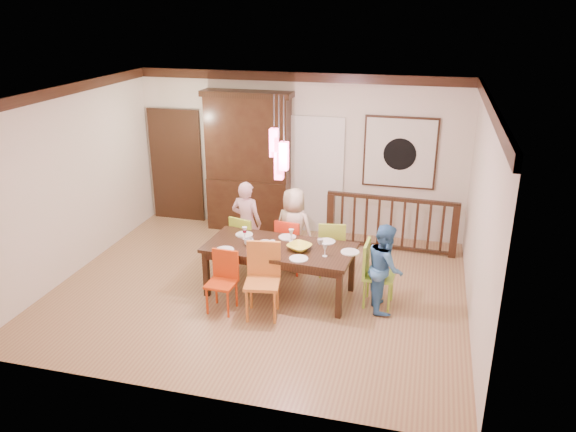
% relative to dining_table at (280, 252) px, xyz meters
% --- Properties ---
extents(floor, '(6.00, 6.00, 0.00)m').
position_rel_dining_table_xyz_m(floor, '(-0.33, 0.03, -0.67)').
color(floor, '#976849').
rests_on(floor, ground).
extents(ceiling, '(6.00, 6.00, 0.00)m').
position_rel_dining_table_xyz_m(ceiling, '(-0.33, 0.03, 2.23)').
color(ceiling, white).
rests_on(ceiling, wall_back).
extents(wall_back, '(6.00, 0.00, 6.00)m').
position_rel_dining_table_xyz_m(wall_back, '(-0.33, 2.53, 0.78)').
color(wall_back, beige).
rests_on(wall_back, floor).
extents(wall_left, '(0.00, 5.00, 5.00)m').
position_rel_dining_table_xyz_m(wall_left, '(-3.33, 0.03, 0.78)').
color(wall_left, beige).
rests_on(wall_left, floor).
extents(wall_right, '(0.00, 5.00, 5.00)m').
position_rel_dining_table_xyz_m(wall_right, '(2.67, 0.03, 0.78)').
color(wall_right, beige).
rests_on(wall_right, floor).
extents(crown_molding, '(6.00, 5.00, 0.16)m').
position_rel_dining_table_xyz_m(crown_molding, '(-0.33, 0.03, 2.15)').
color(crown_molding, black).
rests_on(crown_molding, wall_back).
extents(panel_door, '(1.04, 0.07, 2.24)m').
position_rel_dining_table_xyz_m(panel_door, '(-2.73, 2.48, 0.38)').
color(panel_door, black).
rests_on(panel_door, wall_back).
extents(white_doorway, '(0.97, 0.05, 2.22)m').
position_rel_dining_table_xyz_m(white_doorway, '(0.02, 2.49, 0.38)').
color(white_doorway, silver).
rests_on(white_doorway, wall_back).
extents(painting, '(1.25, 0.06, 1.25)m').
position_rel_dining_table_xyz_m(painting, '(1.47, 2.49, 0.93)').
color(painting, black).
rests_on(painting, wall_back).
extents(pendant_cluster, '(0.27, 0.21, 1.14)m').
position_rel_dining_table_xyz_m(pendant_cluster, '(0.00, -0.00, 1.44)').
color(pendant_cluster, '#FF4C80').
rests_on(pendant_cluster, ceiling).
extents(dining_table, '(2.19, 1.11, 0.75)m').
position_rel_dining_table_xyz_m(dining_table, '(0.00, 0.00, 0.00)').
color(dining_table, black).
rests_on(dining_table, floor).
extents(chair_far_left, '(0.50, 0.50, 0.89)m').
position_rel_dining_table_xyz_m(chair_far_left, '(-0.73, 0.71, -0.16)').
color(chair_far_left, '#A2C62E').
rests_on(chair_far_left, floor).
extents(chair_far_mid, '(0.45, 0.45, 0.90)m').
position_rel_dining_table_xyz_m(chair_far_mid, '(-0.02, 0.76, -0.15)').
color(chair_far_mid, red).
rests_on(chair_far_mid, floor).
extents(chair_far_right, '(0.47, 0.47, 0.91)m').
position_rel_dining_table_xyz_m(chair_far_right, '(0.62, 0.81, -0.14)').
color(chair_far_right, '#9DB231').
rests_on(chair_far_right, floor).
extents(chair_near_left, '(0.40, 0.40, 0.85)m').
position_rel_dining_table_xyz_m(chair_near_left, '(-0.65, -0.68, -0.18)').
color(chair_near_left, '#C63C0F').
rests_on(chair_near_left, floor).
extents(chair_near_mid, '(0.53, 0.53, 1.02)m').
position_rel_dining_table_xyz_m(chair_near_mid, '(-0.06, -0.68, -0.08)').
color(chair_near_mid, orange).
rests_on(chair_near_mid, floor).
extents(chair_end_right, '(0.44, 0.44, 0.94)m').
position_rel_dining_table_xyz_m(chair_end_right, '(1.43, 0.02, -0.13)').
color(chair_end_right, '#9FCF3A').
rests_on(chair_end_right, floor).
extents(china_hutch, '(1.63, 0.46, 2.58)m').
position_rel_dining_table_xyz_m(china_hutch, '(-1.22, 2.33, 0.62)').
color(china_hutch, black).
rests_on(china_hutch, floor).
extents(balustrade, '(2.23, 0.17, 0.96)m').
position_rel_dining_table_xyz_m(balustrade, '(1.43, 1.98, -0.17)').
color(balustrade, black).
rests_on(balustrade, floor).
extents(person_far_left, '(0.54, 0.38, 1.38)m').
position_rel_dining_table_xyz_m(person_far_left, '(-0.80, 0.90, 0.03)').
color(person_far_left, '#FFC2D5').
rests_on(person_far_left, floor).
extents(person_far_mid, '(0.74, 0.57, 1.34)m').
position_rel_dining_table_xyz_m(person_far_mid, '(-0.01, 0.88, 0.00)').
color(person_far_mid, beige).
rests_on(person_far_mid, floor).
extents(person_end_right, '(0.61, 0.71, 1.25)m').
position_rel_dining_table_xyz_m(person_end_right, '(1.51, -0.06, -0.04)').
color(person_end_right, '#437DBB').
rests_on(person_end_right, floor).
extents(serving_bowl, '(0.43, 0.43, 0.08)m').
position_rel_dining_table_xyz_m(serving_bowl, '(0.30, -0.04, 0.12)').
color(serving_bowl, yellow).
rests_on(serving_bowl, dining_table).
extents(small_bowl, '(0.21, 0.21, 0.06)m').
position_rel_dining_table_xyz_m(small_bowl, '(-0.21, -0.02, 0.11)').
color(small_bowl, white).
rests_on(small_bowl, dining_table).
extents(cup_left, '(0.15, 0.15, 0.11)m').
position_rel_dining_table_xyz_m(cup_left, '(-0.44, -0.08, 0.14)').
color(cup_left, silver).
rests_on(cup_left, dining_table).
extents(cup_right, '(0.10, 0.10, 0.08)m').
position_rel_dining_table_xyz_m(cup_right, '(0.55, 0.22, 0.12)').
color(cup_right, silver).
rests_on(cup_right, dining_table).
extents(plate_far_left, '(0.26, 0.26, 0.01)m').
position_rel_dining_table_xyz_m(plate_far_left, '(-0.62, 0.27, 0.09)').
color(plate_far_left, white).
rests_on(plate_far_left, dining_table).
extents(plate_far_mid, '(0.26, 0.26, 0.01)m').
position_rel_dining_table_xyz_m(plate_far_mid, '(0.03, 0.33, 0.09)').
color(plate_far_mid, white).
rests_on(plate_far_mid, dining_table).
extents(plate_far_right, '(0.26, 0.26, 0.01)m').
position_rel_dining_table_xyz_m(plate_far_right, '(0.62, 0.32, 0.09)').
color(plate_far_right, white).
rests_on(plate_far_right, dining_table).
extents(plate_near_left, '(0.26, 0.26, 0.01)m').
position_rel_dining_table_xyz_m(plate_near_left, '(-0.71, -0.33, 0.09)').
color(plate_near_left, white).
rests_on(plate_near_left, dining_table).
extents(plate_near_mid, '(0.26, 0.26, 0.01)m').
position_rel_dining_table_xyz_m(plate_near_mid, '(0.36, -0.35, 0.09)').
color(plate_near_mid, white).
rests_on(plate_near_mid, dining_table).
extents(plate_end_right, '(0.26, 0.26, 0.01)m').
position_rel_dining_table_xyz_m(plate_end_right, '(1.01, 0.04, 0.09)').
color(plate_end_right, white).
rests_on(plate_end_right, dining_table).
extents(wine_glass_a, '(0.08, 0.08, 0.19)m').
position_rel_dining_table_xyz_m(wine_glass_a, '(-0.57, 0.13, 0.18)').
color(wine_glass_a, '#590C19').
rests_on(wine_glass_a, dining_table).
extents(wine_glass_b, '(0.08, 0.08, 0.19)m').
position_rel_dining_table_xyz_m(wine_glass_b, '(0.12, 0.21, 0.18)').
color(wine_glass_b, silver).
rests_on(wine_glass_b, dining_table).
extents(wine_glass_c, '(0.08, 0.08, 0.19)m').
position_rel_dining_table_xyz_m(wine_glass_c, '(-0.03, -0.25, 0.18)').
color(wine_glass_c, '#590C19').
rests_on(wine_glass_c, dining_table).
extents(wine_glass_d, '(0.08, 0.08, 0.19)m').
position_rel_dining_table_xyz_m(wine_glass_d, '(0.69, -0.17, 0.18)').
color(wine_glass_d, silver).
rests_on(wine_glass_d, dining_table).
extents(napkin, '(0.18, 0.14, 0.01)m').
position_rel_dining_table_xyz_m(napkin, '(-0.11, -0.33, 0.09)').
color(napkin, '#D83359').
rests_on(napkin, dining_table).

